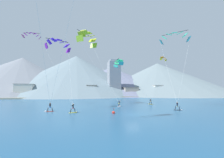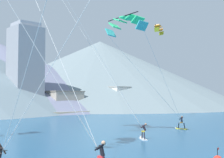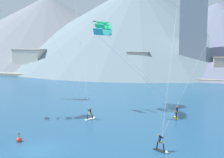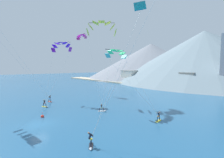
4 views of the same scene
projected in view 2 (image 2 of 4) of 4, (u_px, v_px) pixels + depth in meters
kitesurfer_near_lead at (180, 125)px, 39.24m from camera, size 0.63×1.78×1.72m
kitesurfer_far_left at (143, 135)px, 29.65m from camera, size 1.26×1.69×1.62m
parafoil_kite_near_lead at (126, 24)px, 33.18m from camera, size 10.37×5.46×11.28m
parafoil_kite_distant_high_outer at (159, 28)px, 62.94m from camera, size 4.20×2.91×1.71m
shore_building_promenade_mid at (65, 102)px, 80.25m from camera, size 8.74×5.89×5.62m
shore_building_quay_east at (117, 99)px, 89.27m from camera, size 5.67×6.36×7.02m
highrise_tower at (25, 69)px, 76.77m from camera, size 7.00×7.00×22.34m
mountain_peak_east_shoulder at (100, 74)px, 132.60m from camera, size 118.20×118.20×27.85m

